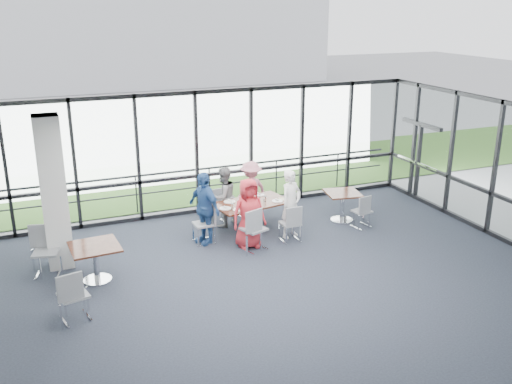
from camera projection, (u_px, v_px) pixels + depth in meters
name	position (u px, v px, depth m)	size (l,w,h in m)	color
floor	(276.00, 299.00, 10.68)	(12.00, 10.00, 0.02)	#1E222C
ceiling	(278.00, 131.00, 9.67)	(12.00, 10.00, 0.04)	white
wall_front	(479.00, 383.00, 5.78)	(12.00, 0.10, 3.20)	silver
curtain_wall_back	(197.00, 153.00, 14.56)	(12.00, 0.10, 3.20)	white
exit_door	(418.00, 162.00, 15.79)	(0.12, 1.60, 2.10)	black
structural_column	(54.00, 193.00, 11.51)	(0.50, 0.50, 3.20)	silver
apron	(156.00, 165.00, 19.47)	(80.00, 70.00, 0.02)	gray
grass_strip	(171.00, 180.00, 17.70)	(80.00, 5.00, 0.01)	#3D5D27
hangar_main	(140.00, 37.00, 39.26)	(24.00, 10.00, 6.00)	silver
guard_rail	(192.00, 187.00, 15.44)	(0.06, 0.06, 12.00)	#2D2D33
main_table	(251.00, 208.00, 13.59)	(1.93, 1.29, 0.75)	#36150F
side_table_left	(95.00, 251.00, 11.16)	(0.99, 0.99, 0.75)	#36150F
side_table_right	(343.00, 197.00, 14.29)	(0.95, 0.95, 0.75)	#36150F
diner_near_left	(249.00, 213.00, 12.68)	(0.79, 0.51, 1.61)	red
diner_near_right	(291.00, 204.00, 13.25)	(0.59, 0.43, 1.63)	white
diner_far_left	(224.00, 197.00, 13.93)	(0.73, 0.45, 1.49)	slate
diner_far_right	(251.00, 190.00, 14.42)	(0.97, 0.50, 1.50)	#CE7889
diner_end	(204.00, 208.00, 12.90)	(0.99, 0.54, 1.69)	#29508D
chair_main_nl	(254.00, 229.00, 12.63)	(0.48, 0.48, 0.99)	gray
chair_main_nr	(290.00, 223.00, 13.12)	(0.42, 0.42, 0.86)	gray
chair_main_fl	(217.00, 208.00, 14.15)	(0.40, 0.40, 0.83)	gray
chair_main_fr	(248.00, 200.00, 14.63)	(0.43, 0.43, 0.88)	gray
chair_main_end	(204.00, 224.00, 13.02)	(0.44, 0.44, 0.91)	gray
chair_spare_la	(73.00, 295.00, 9.81)	(0.47, 0.47, 0.96)	gray
chair_spare_lb	(46.00, 252.00, 11.45)	(0.49, 0.49, 1.00)	gray
chair_spare_r	(362.00, 211.00, 13.93)	(0.40, 0.40, 0.82)	gray
plate_nl	(238.00, 210.00, 13.05)	(0.26, 0.26, 0.01)	white
plate_nr	(277.00, 201.00, 13.61)	(0.26, 0.26, 0.01)	white
plate_fl	(230.00, 202.00, 13.57)	(0.28, 0.28, 0.01)	white
plate_fr	(259.00, 195.00, 14.05)	(0.26, 0.26, 0.01)	white
plate_end	(225.00, 208.00, 13.12)	(0.27, 0.27, 0.01)	white
tumbler_a	(248.00, 205.00, 13.20)	(0.06, 0.06, 0.13)	white
tumbler_b	(265.00, 199.00, 13.58)	(0.06, 0.06, 0.13)	white
tumbler_c	(248.00, 196.00, 13.78)	(0.07, 0.07, 0.14)	white
tumbler_d	(233.00, 206.00, 13.07)	(0.07, 0.07, 0.14)	white
menu_a	(256.00, 208.00, 13.15)	(0.28, 0.20, 0.00)	white
menu_b	(285.00, 199.00, 13.77)	(0.28, 0.20, 0.00)	white
menu_c	(248.00, 197.00, 13.93)	(0.33, 0.23, 0.00)	white
condiment_caddy	(251.00, 201.00, 13.60)	(0.10, 0.07, 0.04)	black
ketchup_bottle	(250.00, 198.00, 13.57)	(0.06, 0.06, 0.18)	#B21414
green_bottle	(253.00, 196.00, 13.65)	(0.05, 0.05, 0.20)	#1B6A2A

